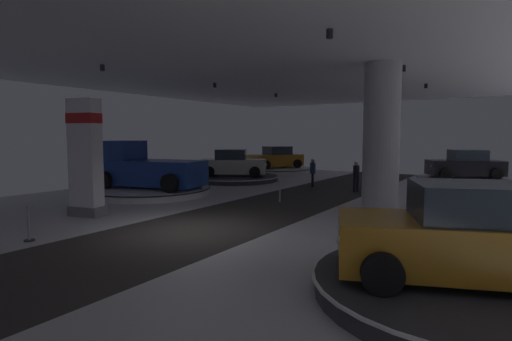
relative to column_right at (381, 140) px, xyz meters
name	(u,v)px	position (x,y,z in m)	size (l,w,h in m)	color
ground	(190,231)	(-4.10, -5.78, -2.77)	(24.00, 44.00, 0.06)	silver
ceiling_with_spotlights	(187,45)	(-4.10, -5.78, 2.80)	(24.00, 44.00, 0.39)	silver
column_right	(381,140)	(0.00, 0.00, 0.00)	(1.30, 1.30, 5.50)	#ADADB2
brand_sign_pylon	(85,156)	(-8.76, -6.13, -0.58)	(1.38, 0.91, 4.20)	slate
display_platform_mid_left	(151,191)	(-10.82, -1.30, -2.56)	(5.84, 5.84, 0.34)	silver
pickup_truck_mid_left	(145,168)	(-11.13, -1.37, -1.47)	(5.63, 3.56, 2.30)	navy
display_platform_far_left	(233,178)	(-11.06, 5.84, -2.58)	(5.86, 5.86, 0.31)	#333338
display_car_far_left	(233,164)	(-11.08, 5.83, -1.68)	(4.53, 3.70, 1.71)	silver
display_platform_deep_left	(276,170)	(-11.75, 12.41, -2.56)	(5.84, 5.84, 0.34)	silver
display_car_deep_left	(276,158)	(-11.74, 12.44, -1.65)	(3.63, 4.55, 1.71)	#B77519
display_platform_deep_right	(464,180)	(1.57, 12.63, -2.57)	(5.52, 5.52, 0.32)	silver
display_car_deep_right	(465,165)	(1.60, 12.64, -1.67)	(4.56, 3.57, 1.71)	black
display_platform_near_right	(459,288)	(3.38, -6.91, -2.55)	(5.18, 5.18, 0.36)	#333338
display_car_near_right	(463,237)	(3.40, -6.89, -1.62)	(4.57, 3.37, 1.71)	#B77519
visitor_walking_near	(313,171)	(-5.40, 5.74, -1.84)	(0.32, 0.32, 1.59)	black
visitor_walking_far	(356,175)	(-2.63, 5.05, -1.84)	(0.32, 0.32, 1.59)	black
stanchion_a	(29,228)	(-6.96, -9.09, -2.38)	(0.28, 0.28, 1.01)	#333338
stanchion_b	(280,194)	(-4.27, 0.05, -2.38)	(0.28, 0.28, 1.01)	#333338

